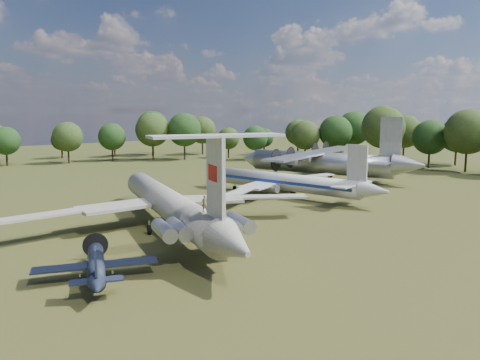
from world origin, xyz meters
TOP-DOWN VIEW (x-y plane):
  - ground at (0.00, 0.00)m, footprint 300.00×300.00m
  - il62_airliner at (-3.24, -1.87)m, footprint 49.03×56.68m
  - tu104_jet at (22.27, 4.90)m, footprint 35.93×43.71m
  - an12_transport at (42.19, 13.68)m, footprint 49.69×52.52m
  - small_prop_west at (-17.01, -13.22)m, footprint 14.63×16.68m
  - person_on_il62 at (-6.90, -14.63)m, footprint 0.67×0.58m

SIDE VIEW (x-z plane):
  - ground at x=0.00m, z-range 0.00..0.00m
  - small_prop_west at x=-17.01m, z-range 0.00..2.04m
  - tu104_jet at x=22.27m, z-range 0.00..3.90m
  - il62_airliner at x=-3.24m, z-range 0.00..4.74m
  - an12_transport at x=42.19m, z-range 0.00..5.61m
  - person_on_il62 at x=-6.90m, z-range 4.74..6.30m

